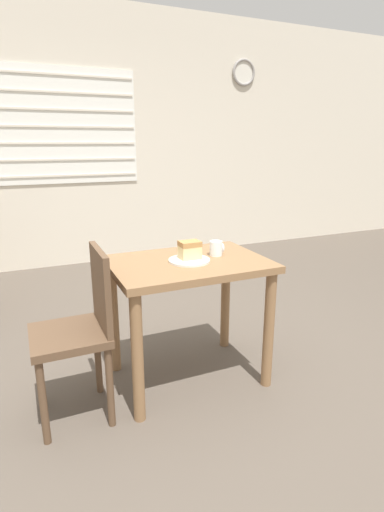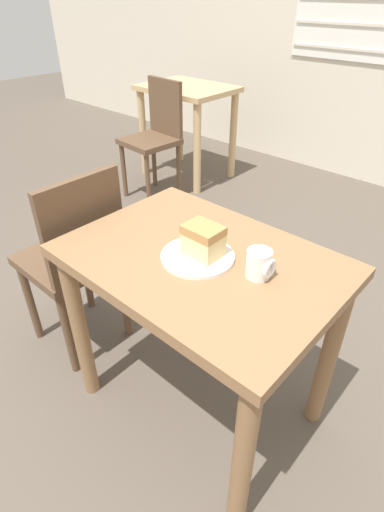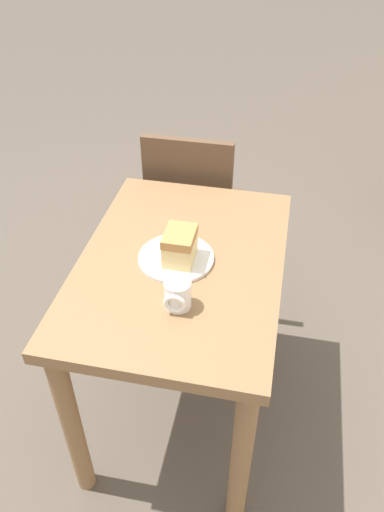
{
  "view_description": "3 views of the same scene",
  "coord_description": "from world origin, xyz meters",
  "px_view_note": "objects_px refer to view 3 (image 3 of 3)",
  "views": [
    {
      "loc": [
        -0.76,
        -1.63,
        1.37
      ],
      "look_at": [
        0.09,
        0.31,
        0.76
      ],
      "focal_mm": 28.0,
      "sensor_mm": 36.0,
      "label": 1
    },
    {
      "loc": [
        0.75,
        -0.45,
        1.44
      ],
      "look_at": [
        0.07,
        0.29,
        0.75
      ],
      "focal_mm": 28.0,
      "sensor_mm": 36.0,
      "label": 2
    },
    {
      "loc": [
        1.2,
        0.6,
        1.7
      ],
      "look_at": [
        0.08,
        0.36,
        0.76
      ],
      "focal_mm": 35.0,
      "sensor_mm": 36.0,
      "label": 3
    }
  ],
  "objects_px": {
    "dining_table_near": "(182,293)",
    "cake_slice": "(180,246)",
    "plate": "(176,258)",
    "coffee_mug": "(177,295)",
    "chair_near_window": "(193,211)"
  },
  "relations": [
    {
      "from": "cake_slice",
      "to": "coffee_mug",
      "type": "height_order",
      "value": "cake_slice"
    },
    {
      "from": "dining_table_near",
      "to": "coffee_mug",
      "type": "bearing_deg",
      "value": 10.08
    },
    {
      "from": "dining_table_near",
      "to": "coffee_mug",
      "type": "relative_size",
      "value": 10.13
    },
    {
      "from": "dining_table_near",
      "to": "plate",
      "type": "bearing_deg",
      "value": -93.31
    },
    {
      "from": "plate",
      "to": "cake_slice",
      "type": "relative_size",
      "value": 2.01
    },
    {
      "from": "coffee_mug",
      "to": "plate",
      "type": "bearing_deg",
      "value": -165.61
    },
    {
      "from": "dining_table_near",
      "to": "cake_slice",
      "type": "relative_size",
      "value": 7.57
    },
    {
      "from": "plate",
      "to": "dining_table_near",
      "type": "bearing_deg",
      "value": 86.69
    },
    {
      "from": "chair_near_window",
      "to": "coffee_mug",
      "type": "relative_size",
      "value": 10.27
    },
    {
      "from": "dining_table_near",
      "to": "cake_slice",
      "type": "xyz_separation_m",
      "value": [
        0.01,
        -0.0,
        0.2
      ]
    },
    {
      "from": "chair_near_window",
      "to": "cake_slice",
      "type": "height_order",
      "value": "chair_near_window"
    },
    {
      "from": "chair_near_window",
      "to": "plate",
      "type": "bearing_deg",
      "value": 96.9
    },
    {
      "from": "chair_near_window",
      "to": "cake_slice",
      "type": "xyz_separation_m",
      "value": [
        0.62,
        0.09,
        0.31
      ]
    },
    {
      "from": "cake_slice",
      "to": "coffee_mug",
      "type": "xyz_separation_m",
      "value": [
        0.18,
        0.04,
        -0.02
      ]
    },
    {
      "from": "plate",
      "to": "cake_slice",
      "type": "xyz_separation_m",
      "value": [
        0.01,
        0.01,
        0.06
      ]
    }
  ]
}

